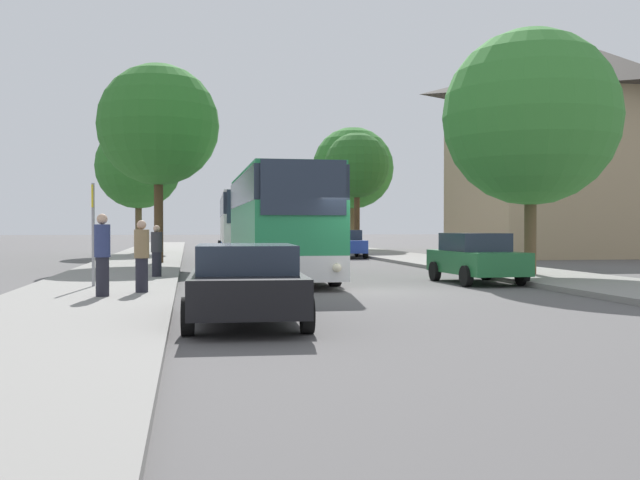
{
  "coord_description": "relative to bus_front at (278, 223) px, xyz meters",
  "views": [
    {
      "loc": [
        -4.69,
        -19.51,
        1.73
      ],
      "look_at": [
        0.52,
        9.97,
        1.21
      ],
      "focal_mm": 42.0,
      "sensor_mm": 36.0,
      "label": 1
    }
  ],
  "objects": [
    {
      "name": "bus_stop_sign",
      "position": [
        -5.45,
        -3.98,
        -0.02
      ],
      "size": [
        0.08,
        0.45,
        2.75
      ],
      "color": "gray",
      "rests_on": "sidewalk_left"
    },
    {
      "name": "pedestrian_waiting_near",
      "position": [
        -4.06,
        -6.14,
        -0.84
      ],
      "size": [
        0.36,
        0.36,
        1.74
      ],
      "rotation": [
        0.0,
        0.0,
        4.47
      ],
      "color": "#23232D",
      "rests_on": "sidewalk_left"
    },
    {
      "name": "pedestrian_walking_back",
      "position": [
        -3.94,
        -0.35,
        -0.9
      ],
      "size": [
        0.36,
        0.36,
        1.64
      ],
      "rotation": [
        0.0,
        0.0,
        4.08
      ],
      "color": "#23232D",
      "rests_on": "sidewalk_left"
    },
    {
      "name": "ground_plane",
      "position": [
        1.74,
        -5.15,
        -1.87
      ],
      "size": [
        300.0,
        300.0,
        0.0
      ],
      "primitive_type": "plane",
      "color": "#565454",
      "rests_on": "ground"
    },
    {
      "name": "tree_left_far",
      "position": [
        -4.23,
        9.12,
        4.36
      ],
      "size": [
        5.35,
        5.35,
        8.77
      ],
      "color": "#47331E",
      "rests_on": "sidewalk_left"
    },
    {
      "name": "sidewalk_left",
      "position": [
        -5.26,
        -5.15,
        -1.79
      ],
      "size": [
        4.0,
        120.0,
        0.15
      ],
      "primitive_type": "cube",
      "color": "gray",
      "rests_on": "ground_plane"
    },
    {
      "name": "bus_front",
      "position": [
        0.0,
        0.0,
        0.0
      ],
      "size": [
        2.83,
        11.04,
        3.51
      ],
      "rotation": [
        0.0,
        0.0,
        0.0
      ],
      "color": "silver",
      "rests_on": "ground_plane"
    },
    {
      "name": "tree_left_near",
      "position": [
        -5.94,
        22.42,
        3.59
      ],
      "size": [
        5.23,
        5.23,
        7.94
      ],
      "color": "brown",
      "rests_on": "sidewalk_left"
    },
    {
      "name": "bus_middle",
      "position": [
        0.01,
        13.12,
        -0.07
      ],
      "size": [
        3.1,
        11.04,
        3.36
      ],
      "rotation": [
        0.0,
        0.0,
        -0.03
      ],
      "color": "#2D519E",
      "rests_on": "ground_plane"
    },
    {
      "name": "tree_right_mid",
      "position": [
        8.33,
        -1.28,
        3.51
      ],
      "size": [
        5.87,
        5.87,
        8.18
      ],
      "color": "brown",
      "rests_on": "sidewalk_right"
    },
    {
      "name": "parked_car_right_near",
      "position": [
        5.78,
        -2.87,
        -1.08
      ],
      "size": [
        2.1,
        4.04,
        1.54
      ],
      "rotation": [
        0.0,
        0.0,
        3.19
      ],
      "color": "#236B38",
      "rests_on": "ground_plane"
    },
    {
      "name": "tree_right_near",
      "position": [
        9.15,
        29.7,
        4.24
      ],
      "size": [
        6.04,
        6.04,
        8.99
      ],
      "color": "brown",
      "rests_on": "sidewalk_right"
    },
    {
      "name": "sidewalk_right",
      "position": [
        8.74,
        -5.15,
        -1.79
      ],
      "size": [
        4.0,
        120.0,
        0.15
      ],
      "primitive_type": "cube",
      "color": "gray",
      "rests_on": "ground_plane"
    },
    {
      "name": "parked_car_right_far",
      "position": [
        5.74,
        16.43,
        -1.06
      ],
      "size": [
        2.17,
        4.34,
        1.56
      ],
      "rotation": [
        0.0,
        0.0,
        3.09
      ],
      "color": "#233D9E",
      "rests_on": "ground_plane"
    },
    {
      "name": "pedestrian_waiting_far",
      "position": [
        -4.88,
        -7.07,
        -0.76
      ],
      "size": [
        0.36,
        0.36,
        1.88
      ],
      "rotation": [
        0.0,
        0.0,
        4.17
      ],
      "color": "#23232D",
      "rests_on": "sidewalk_left"
    },
    {
      "name": "tree_right_far",
      "position": [
        8.57,
        25.85,
        4.1
      ],
      "size": [
        4.5,
        4.5,
        8.1
      ],
      "color": "#47331E",
      "rests_on": "sidewalk_right"
    },
    {
      "name": "building_right_background",
      "position": [
        21.28,
        16.58,
        4.3
      ],
      "size": [
        15.83,
        10.03,
        12.33
      ],
      "color": "tan",
      "rests_on": "ground_plane"
    },
    {
      "name": "parked_car_left_curb",
      "position": [
        -1.94,
        -11.3,
        -1.12
      ],
      "size": [
        2.26,
        4.69,
        1.42
      ],
      "rotation": [
        0.0,
        0.0,
        -0.05
      ],
      "color": "black",
      "rests_on": "ground_plane"
    }
  ]
}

